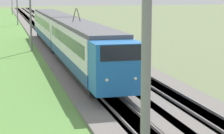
% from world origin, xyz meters
% --- Properties ---
extents(ballast_main, '(240.00, 4.40, 0.30)m').
position_xyz_m(ballast_main, '(50.00, 0.00, 0.15)').
color(ballast_main, slate).
rests_on(ballast_main, ground).
extents(ballast_adjacent, '(240.00, 4.40, 0.30)m').
position_xyz_m(ballast_adjacent, '(50.00, -3.82, 0.15)').
color(ballast_adjacent, slate).
rests_on(ballast_adjacent, ground).
extents(track_main, '(240.00, 1.57, 0.45)m').
position_xyz_m(track_main, '(50.00, 0.00, 0.16)').
color(track_main, '#4C4238').
rests_on(track_main, ground).
extents(track_adjacent, '(240.00, 1.57, 0.45)m').
position_xyz_m(track_adjacent, '(50.00, -3.82, 0.16)').
color(track_adjacent, '#4C4238').
rests_on(track_adjacent, ground).
extents(grass_verge, '(240.00, 10.50, 0.12)m').
position_xyz_m(grass_verge, '(50.00, 5.26, 0.06)').
color(grass_verge, '#5B8E42').
rests_on(grass_verge, ground).
extents(passenger_train, '(41.09, 2.85, 5.13)m').
position_xyz_m(passenger_train, '(38.45, 0.00, 2.41)').
color(passenger_train, blue).
rests_on(passenger_train, ground).
extents(catenary_mast_near, '(0.22, 2.56, 9.11)m').
position_xyz_m(catenary_mast_near, '(5.05, 2.87, 4.70)').
color(catenary_mast_near, slate).
rests_on(catenary_mast_near, ground).
extents(catenary_mast_mid, '(0.22, 2.56, 9.35)m').
position_xyz_m(catenary_mast_mid, '(43.67, 2.87, 4.82)').
color(catenary_mast_mid, slate).
rests_on(catenary_mast_mid, ground).
extents(catenary_mast_far, '(0.22, 2.56, 9.46)m').
position_xyz_m(catenary_mast_far, '(82.30, 2.87, 4.88)').
color(catenary_mast_far, slate).
rests_on(catenary_mast_far, ground).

